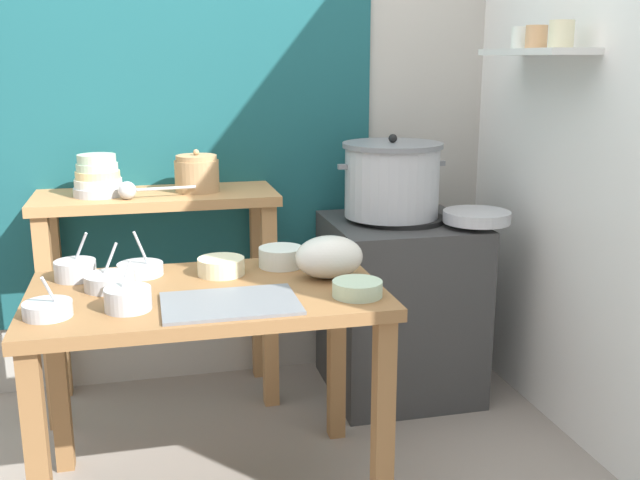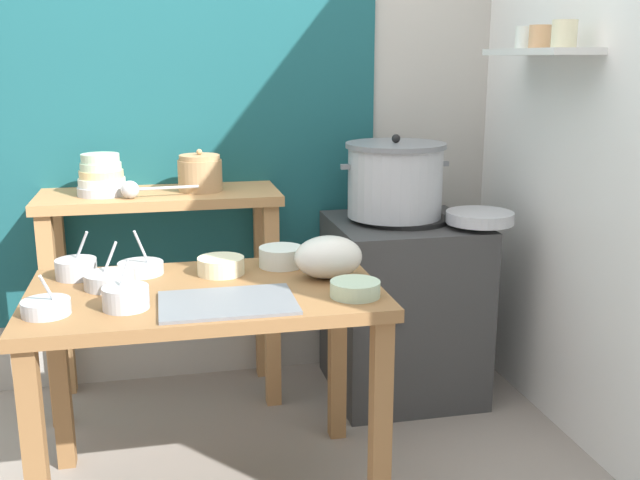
% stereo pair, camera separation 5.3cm
% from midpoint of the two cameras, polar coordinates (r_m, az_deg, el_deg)
% --- Properties ---
extents(wall_back, '(4.40, 0.12, 2.60)m').
position_cam_midpoint_polar(wall_back, '(3.27, -8.03, 11.61)').
color(wall_back, '#B2ADA3').
rests_on(wall_back, ground).
extents(wall_right, '(0.30, 3.20, 2.60)m').
position_cam_midpoint_polar(wall_right, '(2.84, 21.59, 10.42)').
color(wall_right, white).
rests_on(wall_right, ground).
extents(prep_table, '(1.10, 0.66, 0.72)m').
position_cam_midpoint_polar(prep_table, '(2.39, -8.16, -6.27)').
color(prep_table, olive).
rests_on(prep_table, ground).
extents(back_shelf_table, '(0.96, 0.40, 0.90)m').
position_cam_midpoint_polar(back_shelf_table, '(3.09, -11.65, -0.40)').
color(back_shelf_table, '#B27F4C').
rests_on(back_shelf_table, ground).
extents(stove_block, '(0.60, 0.61, 0.78)m').
position_cam_midpoint_polar(stove_block, '(3.21, 6.86, -5.13)').
color(stove_block, '#383838').
rests_on(stove_block, ground).
extents(steamer_pot, '(0.46, 0.42, 0.34)m').
position_cam_midpoint_polar(steamer_pot, '(3.09, 6.33, 4.67)').
color(steamer_pot, '#B7BABF').
rests_on(steamer_pot, stove_block).
extents(clay_pot, '(0.18, 0.18, 0.17)m').
position_cam_midpoint_polar(clay_pot, '(3.03, -8.78, 5.14)').
color(clay_pot, tan).
rests_on(clay_pot, back_shelf_table).
extents(bowl_stack_enamel, '(0.19, 0.19, 0.16)m').
position_cam_midpoint_polar(bowl_stack_enamel, '(3.03, -16.10, 4.74)').
color(bowl_stack_enamel, '#B7BABF').
rests_on(bowl_stack_enamel, back_shelf_table).
extents(ladle, '(0.30, 0.07, 0.07)m').
position_cam_midpoint_polar(ladle, '(2.92, -13.75, 3.82)').
color(ladle, '#B7BABF').
rests_on(ladle, back_shelf_table).
extents(serving_tray, '(0.40, 0.28, 0.01)m').
position_cam_midpoint_polar(serving_tray, '(2.19, -6.49, -4.85)').
color(serving_tray, slate).
rests_on(serving_tray, prep_table).
extents(plastic_bag, '(0.23, 0.18, 0.14)m').
position_cam_midpoint_polar(plastic_bag, '(2.42, 1.29, -1.33)').
color(plastic_bag, silver).
rests_on(plastic_bag, prep_table).
extents(wide_pan, '(0.27, 0.27, 0.05)m').
position_cam_midpoint_polar(wide_pan, '(3.04, 12.77, 1.72)').
color(wide_pan, '#B7BABF').
rests_on(wide_pan, stove_block).
extents(prep_bowl_0, '(0.16, 0.16, 0.06)m').
position_cam_midpoint_polar(prep_bowl_0, '(2.49, -7.08, -1.93)').
color(prep_bowl_0, beige).
rests_on(prep_bowl_0, prep_table).
extents(prep_bowl_1, '(0.15, 0.15, 0.15)m').
position_cam_midpoint_polar(prep_bowl_1, '(2.41, -15.44, -2.98)').
color(prep_bowl_1, '#B7BABF').
rests_on(prep_bowl_1, prep_table).
extents(prep_bowl_2, '(0.15, 0.15, 0.07)m').
position_cam_midpoint_polar(prep_bowl_2, '(2.57, -2.44, -1.24)').
color(prep_bowl_2, silver).
rests_on(prep_bowl_2, prep_table).
extents(prep_bowl_3, '(0.13, 0.13, 0.14)m').
position_cam_midpoint_polar(prep_bowl_3, '(2.20, -14.16, -4.28)').
color(prep_bowl_3, '#B7BABF').
rests_on(prep_bowl_3, prep_table).
extents(prep_bowl_4, '(0.15, 0.15, 0.05)m').
position_cam_midpoint_polar(prep_bowl_4, '(2.25, 3.42, -3.74)').
color(prep_bowl_4, '#B7D1AD').
rests_on(prep_bowl_4, prep_table).
extents(prep_bowl_5, '(0.15, 0.15, 0.16)m').
position_cam_midpoint_polar(prep_bowl_5, '(2.54, -13.15, -2.08)').
color(prep_bowl_5, '#B7BABF').
rests_on(prep_bowl_5, prep_table).
extents(prep_bowl_6, '(0.14, 0.14, 0.13)m').
position_cam_midpoint_polar(prep_bowl_6, '(2.22, -19.82, -4.88)').
color(prep_bowl_6, '#B7BABF').
rests_on(prep_bowl_6, prep_table).
extents(prep_bowl_7, '(0.13, 0.13, 0.16)m').
position_cam_midpoint_polar(prep_bowl_7, '(2.55, -17.81, -2.05)').
color(prep_bowl_7, '#B7BABF').
rests_on(prep_bowl_7, prep_table).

